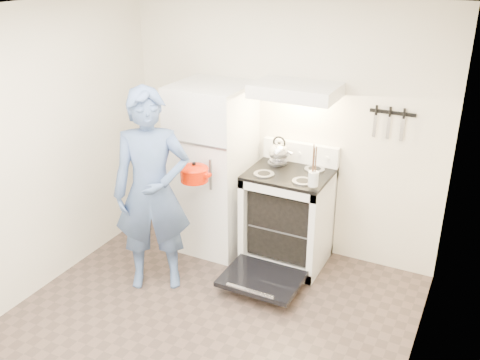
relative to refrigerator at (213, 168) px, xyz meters
name	(u,v)px	position (x,y,z in m)	size (l,w,h in m)	color
floor	(190,341)	(0.58, -1.45, -0.85)	(3.60, 3.60, 0.00)	#4D3C34
back_wall	(281,128)	(0.58, 0.35, 0.40)	(3.20, 0.02, 2.50)	silver
refrigerator	(213,168)	(0.00, 0.00, 0.00)	(0.70, 0.70, 1.70)	white
stove_body	(288,219)	(0.81, 0.02, -0.39)	(0.76, 0.65, 0.92)	white
cooktop	(289,174)	(0.81, 0.02, 0.09)	(0.76, 0.65, 0.03)	black
backsplash	(301,152)	(0.81, 0.31, 0.20)	(0.76, 0.07, 0.20)	white
oven_door	(262,279)	(0.81, -0.57, -0.72)	(0.70, 0.54, 0.04)	black
oven_rack	(288,220)	(0.81, 0.02, -0.41)	(0.60, 0.52, 0.01)	slate
range_hood	(296,90)	(0.81, 0.10, 0.86)	(0.76, 0.50, 0.12)	white
knife_strip	(393,113)	(1.63, 0.33, 0.70)	(0.40, 0.02, 0.03)	black
pizza_stone	(285,215)	(0.76, 0.09, -0.40)	(0.30, 0.30, 0.02)	#8C6A52
tea_kettle	(279,151)	(0.65, 0.14, 0.24)	(0.24, 0.20, 0.29)	silver
utensil_jar	(313,179)	(1.13, -0.24, 0.20)	(0.09, 0.09, 0.13)	silver
person	(152,192)	(-0.12, -0.87, 0.07)	(0.67, 0.44, 1.85)	#344C6D
dutch_oven	(194,175)	(0.11, -0.54, 0.16)	(0.32, 0.25, 0.22)	red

